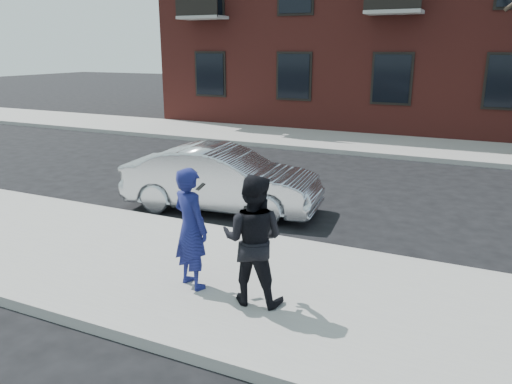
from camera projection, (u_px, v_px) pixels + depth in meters
The scene contains 8 objects.
ground at pixel (212, 275), 7.47m from camera, with size 100.00×100.00×0.00m, color black.
near_sidewalk at pixel (203, 277), 7.23m from camera, with size 50.00×3.50×0.15m, color gray.
near_curb at pixel (256, 236), 8.79m from camera, with size 50.00×0.10×0.15m, color #999691.
far_sidewalk at pixel (375, 144), 17.23m from camera, with size 50.00×3.50×0.15m, color gray.
far_curb at pixel (362, 154), 15.66m from camera, with size 50.00×0.10×0.15m, color #999691.
silver_sedan at pixel (222, 179), 10.28m from camera, with size 1.41×4.05×1.34m, color #B7BABF.
man_hoodie at pixel (191, 228), 6.60m from camera, with size 0.71×0.60×1.66m.
man_peacoat at pixel (253, 240), 6.18m from camera, with size 0.89×0.74×1.67m.
Camera 1 is at (3.50, -5.89, 3.27)m, focal length 35.00 mm.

